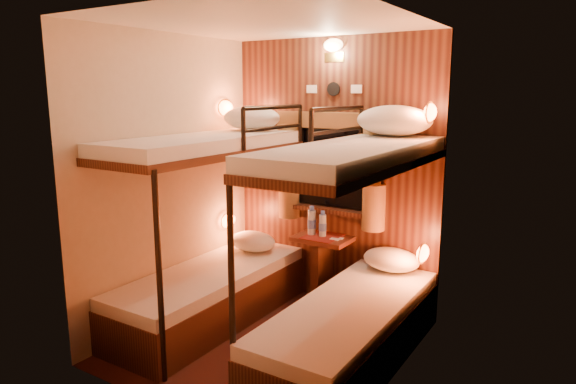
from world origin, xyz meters
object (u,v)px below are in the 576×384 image
Objects in this scene: bunk_left at (210,258)px; bottle_left at (312,222)px; bunk_right at (350,289)px; table at (322,262)px; bottle_right at (323,226)px.

bunk_left is 0.97m from bottle_left.
bunk_right reaches higher than bottle_left.
table is at bearing 50.33° from bunk_left.
bottle_right is (-0.00, 0.00, 0.34)m from table.
bunk_right reaches higher than bottle_right.
bunk_left reaches higher than table.
bottle_right reaches higher than table.
bunk_right is at bearing -50.32° from bottle_right.
bunk_left is 2.90× the size of table.
table is 2.46× the size of bottle_left.
bunk_right is at bearing 0.00° from bunk_left.
bunk_left is 1.02m from table.
bottle_right is (0.11, -0.00, -0.01)m from bottle_left.
bunk_right is 7.13× the size of bottle_left.
bunk_right is 8.03× the size of bottle_right.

